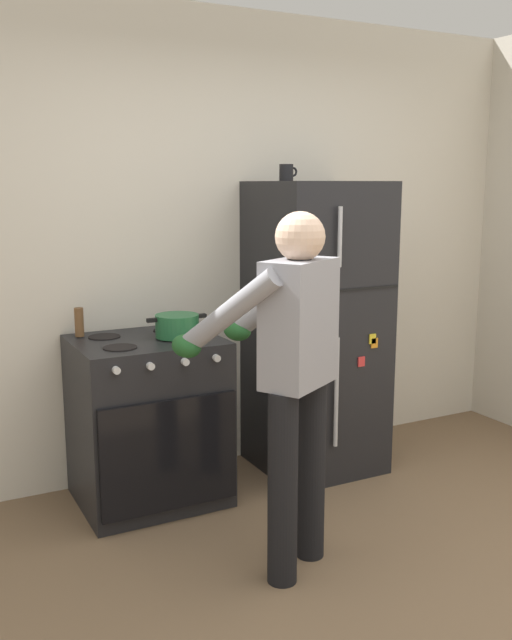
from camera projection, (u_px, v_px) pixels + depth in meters
name	position (u px, v px, depth m)	size (l,w,h in m)	color
ground	(413.00, 624.00, 2.79)	(8.00, 8.00, 0.00)	brown
kitchen_wall_back	(210.00, 245.00, 4.23)	(6.00, 0.10, 2.70)	silver
refrigerator	(315.00, 328.00, 4.23)	(0.68, 0.72, 1.72)	black
stove_range	(149.00, 421.00, 3.82)	(0.76, 0.67, 0.91)	black
person_cook	(290.00, 360.00, 3.04)	(0.68, 0.76, 1.60)	black
red_pot	(177.00, 326.00, 3.76)	(0.33, 0.23, 0.12)	#236638
coffee_mug	(287.00, 173.00, 4.02)	(0.11, 0.08, 0.10)	black
pepper_mill	(79.00, 322.00, 3.76)	(0.05, 0.05, 0.15)	brown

